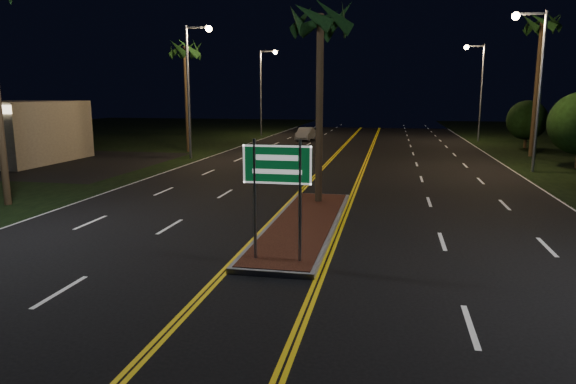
% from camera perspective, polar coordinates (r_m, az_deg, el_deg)
% --- Properties ---
extents(ground, '(120.00, 120.00, 0.00)m').
position_cam_1_polar(ground, '(11.23, -4.36, -12.68)').
color(ground, black).
rests_on(ground, ground).
extents(median_island, '(2.25, 10.25, 0.17)m').
position_cam_1_polar(median_island, '(17.69, 1.79, -3.54)').
color(median_island, gray).
rests_on(median_island, ground).
extents(highway_sign, '(1.80, 0.08, 3.20)m').
position_cam_1_polar(highway_sign, '(13.17, -1.22, 1.78)').
color(highway_sign, gray).
rests_on(highway_sign, ground).
extents(streetlight_left_mid, '(1.91, 0.44, 9.00)m').
position_cam_1_polar(streetlight_left_mid, '(36.49, -10.49, 12.53)').
color(streetlight_left_mid, gray).
rests_on(streetlight_left_mid, ground).
extents(streetlight_left_far, '(1.91, 0.44, 9.00)m').
position_cam_1_polar(streetlight_left_far, '(55.56, -2.67, 12.06)').
color(streetlight_left_far, gray).
rests_on(streetlight_left_far, ground).
extents(streetlight_right_mid, '(1.91, 0.44, 9.00)m').
position_cam_1_polar(streetlight_right_mid, '(32.85, 25.67, 11.87)').
color(streetlight_right_mid, gray).
rests_on(streetlight_right_mid, ground).
extents(streetlight_right_far, '(1.91, 0.44, 9.00)m').
position_cam_1_polar(streetlight_right_far, '(52.49, 20.34, 11.48)').
color(streetlight_right_far, gray).
rests_on(streetlight_right_far, ground).
extents(palm_median, '(2.40, 2.40, 8.30)m').
position_cam_1_polar(palm_median, '(20.78, 3.62, 18.57)').
color(palm_median, '#382819').
rests_on(palm_median, ground).
extents(palm_left_far, '(2.40, 2.40, 8.80)m').
position_cam_1_polar(palm_left_far, '(41.13, -11.39, 15.21)').
color(palm_left_far, '#382819').
rests_on(palm_left_far, ground).
extents(palm_right_far, '(2.40, 2.40, 10.30)m').
position_cam_1_polar(palm_right_far, '(41.38, 26.38, 16.25)').
color(palm_right_far, '#382819').
rests_on(palm_right_far, ground).
extents(shrub_far, '(3.24, 3.24, 3.96)m').
position_cam_1_polar(shrub_far, '(47.23, 25.02, 7.25)').
color(shrub_far, '#382819').
rests_on(shrub_far, ground).
extents(car_near, '(2.29, 4.67, 1.51)m').
position_cam_1_polar(car_near, '(32.05, -1.76, 4.18)').
color(car_near, white).
rests_on(car_near, ground).
extents(car_far, '(2.05, 4.41, 1.44)m').
position_cam_1_polar(car_far, '(50.58, 1.95, 6.59)').
color(car_far, silver).
rests_on(car_far, ground).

